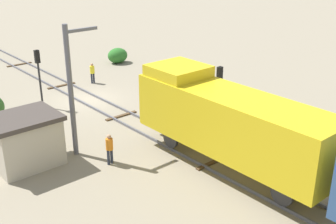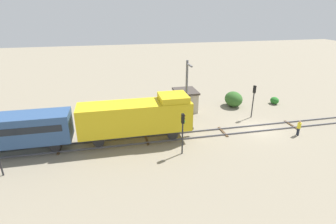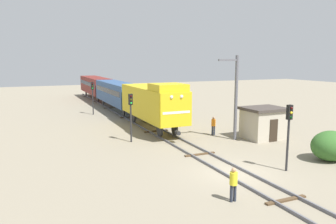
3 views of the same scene
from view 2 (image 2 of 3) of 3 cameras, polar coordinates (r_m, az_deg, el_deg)
ground_plane at (r=31.57m, az=19.00°, el=-3.44°), size 153.49×153.49×0.00m
railway_track at (r=31.54m, az=19.01°, el=-3.32°), size 2.40×102.33×0.16m
locomotive at (r=26.22m, az=-6.68°, el=-0.89°), size 2.90×11.60×4.60m
traffic_signal_near at (r=33.54m, az=18.18°, el=3.41°), size 0.32×0.34×4.12m
traffic_signal_mid at (r=23.77m, az=3.24°, el=-3.15°), size 0.32×0.34×4.03m
worker_near_track at (r=31.25m, az=26.62°, el=-2.90°), size 0.38×0.38×1.70m
worker_by_signal at (r=31.38m, az=0.49°, el=-0.35°), size 0.38×0.38×1.70m
catenary_mast at (r=31.64m, az=4.11°, el=5.21°), size 1.94×0.28×7.16m
relay_hut at (r=34.90m, az=3.80°, el=2.62°), size 3.50×2.90×2.74m
bush_near at (r=37.43m, az=14.08°, el=2.75°), size 2.82×2.31×2.05m
bush_far at (r=40.35m, az=22.18°, el=2.34°), size 1.35×1.11×0.98m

